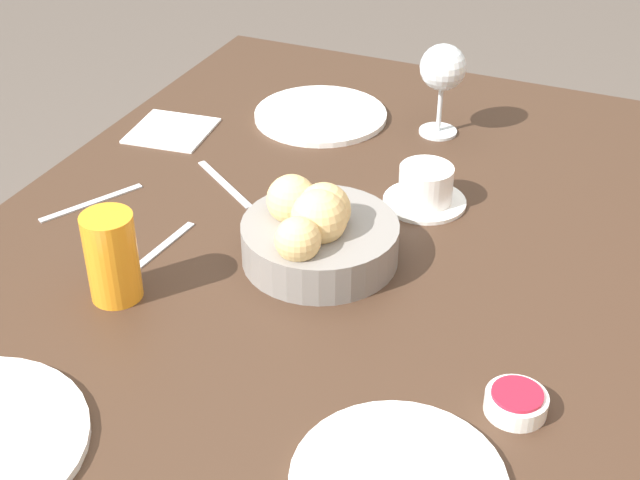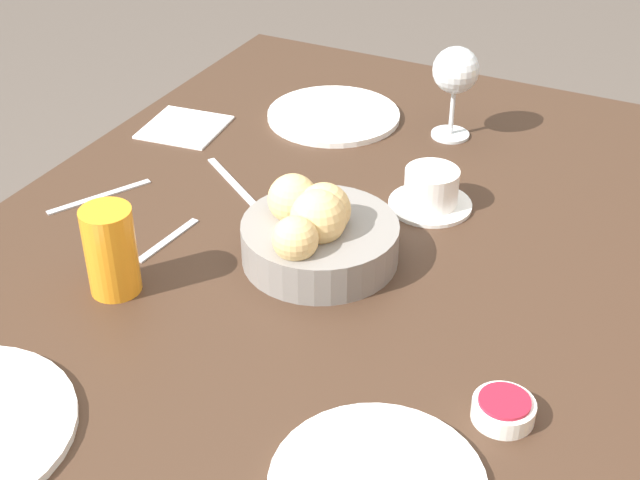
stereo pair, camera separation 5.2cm
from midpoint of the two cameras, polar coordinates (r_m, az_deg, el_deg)
The scene contains 11 objects.
dining_table at distance 1.20m, azimuth 0.82°, elevation -5.84°, with size 1.49×1.01×0.70m.
bread_basket at distance 1.17m, azimuth 1.05°, elevation 0.49°, with size 0.21×0.21×0.11m.
plate_near_left at distance 1.56m, azimuth 1.83°, elevation 7.98°, with size 0.23×0.23×0.01m.
juice_glass at distance 1.13m, azimuth -11.97°, elevation -0.69°, with size 0.07×0.07×0.12m.
wine_glass at distance 1.48m, azimuth 9.68°, elevation 10.46°, with size 0.08×0.08×0.16m.
coffee_cup at distance 1.31m, azimuth 8.25°, elevation 3.14°, with size 0.12×0.12×0.06m.
jam_bowl_berry at distance 0.98m, azimuth 13.17°, elevation -10.53°, with size 0.07×0.07×0.03m.
fork_silver at distance 1.36m, azimuth -12.87°, elevation 2.71°, with size 0.15×0.09×0.00m.
knife_silver at distance 1.37m, azimuth -4.59°, elevation 3.74°, with size 0.10×0.14×0.00m.
spoon_coffee at distance 1.25m, azimuth -8.43°, elevation 0.08°, with size 0.12×0.02×0.00m.
napkin at distance 1.54m, azimuth -7.72°, elevation 7.16°, with size 0.14×0.14×0.00m.
Camera 2 is at (0.82, 0.42, 1.38)m, focal length 50.00 mm.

